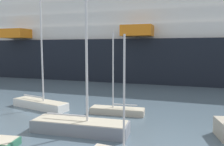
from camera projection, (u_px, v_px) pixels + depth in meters
sailboat_1 at (80, 124)px, 15.77m from camera, size 6.85×2.25×12.78m
sailboat_4 at (40, 102)px, 22.18m from camera, size 6.35×2.80×11.83m
sailboat_5 at (117, 110)px, 20.27m from camera, size 4.87×1.67×7.21m
cruise_ship at (92, 40)px, 48.87m from camera, size 133.17×21.52×23.55m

